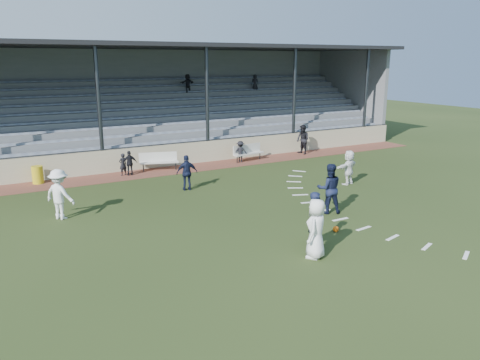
% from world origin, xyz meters
% --- Properties ---
extents(ground, '(90.00, 90.00, 0.00)m').
position_xyz_m(ground, '(0.00, 0.00, 0.00)').
color(ground, '#263515').
rests_on(ground, ground).
extents(cinder_track, '(34.00, 2.00, 0.02)m').
position_xyz_m(cinder_track, '(0.00, 10.50, 0.01)').
color(cinder_track, brown).
rests_on(cinder_track, ground).
extents(retaining_wall, '(34.00, 0.18, 1.20)m').
position_xyz_m(retaining_wall, '(0.00, 11.55, 0.60)').
color(retaining_wall, '#B9B08E').
rests_on(retaining_wall, ground).
extents(bench_left, '(2.03, 1.03, 0.95)m').
position_xyz_m(bench_left, '(-0.29, 10.83, 0.58)').
color(bench_left, beige).
rests_on(bench_left, cinder_track).
extents(bench_right, '(2.04, 0.77, 0.95)m').
position_xyz_m(bench_right, '(5.04, 10.59, 0.58)').
color(bench_right, beige).
rests_on(bench_right, cinder_track).
extents(trash_bin, '(0.52, 0.52, 0.83)m').
position_xyz_m(trash_bin, '(-6.24, 10.99, 0.44)').
color(trash_bin, gold).
rests_on(trash_bin, cinder_track).
extents(football, '(0.20, 0.20, 0.20)m').
position_xyz_m(football, '(1.85, -0.91, 0.10)').
color(football, orange).
rests_on(football, ground).
extents(player_white_lead, '(1.05, 0.99, 1.80)m').
position_xyz_m(player_white_lead, '(-0.09, -2.25, 0.90)').
color(player_white_lead, white).
rests_on(player_white_lead, ground).
extents(player_navy_lead, '(0.76, 0.75, 1.77)m').
position_xyz_m(player_navy_lead, '(0.45, -1.55, 0.89)').
color(player_navy_lead, black).
rests_on(player_navy_lead, ground).
extents(player_navy_mid, '(1.16, 1.06, 1.93)m').
position_xyz_m(player_navy_mid, '(2.96, 0.84, 0.97)').
color(player_navy_mid, black).
rests_on(player_navy_mid, ground).
extents(player_white_wing, '(1.30, 1.38, 1.88)m').
position_xyz_m(player_white_wing, '(-6.11, 5.12, 0.94)').
color(player_white_wing, white).
rests_on(player_white_wing, ground).
extents(player_navy_wing, '(1.00, 0.59, 1.61)m').
position_xyz_m(player_navy_wing, '(-0.49, 6.49, 0.80)').
color(player_navy_wing, black).
rests_on(player_navy_wing, ground).
extents(player_white_back, '(1.58, 0.92, 1.62)m').
position_xyz_m(player_white_back, '(6.56, 3.75, 0.81)').
color(player_white_back, white).
rests_on(player_white_back, ground).
extents(official, '(0.73, 0.91, 1.81)m').
position_xyz_m(official, '(9.01, 10.64, 0.92)').
color(official, black).
rests_on(official, cinder_track).
extents(sub_left_near, '(0.47, 0.37, 1.13)m').
position_xyz_m(sub_left_near, '(-2.27, 10.57, 0.59)').
color(sub_left_near, black).
rests_on(sub_left_near, cinder_track).
extents(sub_left_far, '(0.76, 0.37, 1.26)m').
position_xyz_m(sub_left_far, '(-1.96, 10.43, 0.65)').
color(sub_left_far, black).
rests_on(sub_left_far, cinder_track).
extents(sub_right, '(0.91, 0.74, 1.23)m').
position_xyz_m(sub_right, '(4.47, 10.45, 0.63)').
color(sub_right, black).
rests_on(sub_right, cinder_track).
extents(grandstand, '(34.60, 9.00, 6.61)m').
position_xyz_m(grandstand, '(0.00, 16.26, 2.20)').
color(grandstand, slate).
rests_on(grandstand, ground).
extents(penalty_arc, '(3.89, 14.63, 0.01)m').
position_xyz_m(penalty_arc, '(4.12, 0.00, 0.01)').
color(penalty_arc, white).
rests_on(penalty_arc, ground).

